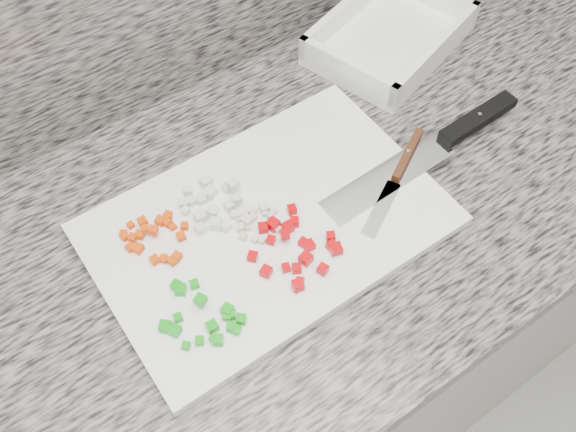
{
  "coord_description": "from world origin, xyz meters",
  "views": [
    {
      "loc": [
        -0.18,
        1.01,
        1.65
      ],
      "look_at": [
        0.1,
        1.41,
        0.94
      ],
      "focal_mm": 40.0,
      "sensor_mm": 36.0,
      "label": 1
    }
  ],
  "objects": [
    {
      "name": "green_pepper_pile",
      "position": [
        -0.07,
        1.35,
        0.92
      ],
      "size": [
        0.1,
        0.11,
        0.02
      ],
      "color": "#10970D",
      "rests_on": "cutting_board"
    },
    {
      "name": "cutting_board",
      "position": [
        0.08,
        1.43,
        0.91
      ],
      "size": [
        0.47,
        0.32,
        0.02
      ],
      "primitive_type": "cube",
      "rotation": [
        0.0,
        0.0,
        -0.0
      ],
      "color": "white",
      "rests_on": "countertop"
    },
    {
      "name": "cabinet",
      "position": [
        0.0,
        1.44,
        0.43
      ],
      "size": [
        3.92,
        0.62,
        0.86
      ],
      "primitive_type": "cube",
      "color": "beige",
      "rests_on": "ground"
    },
    {
      "name": "red_pepper_pile",
      "position": [
        0.08,
        1.37,
        0.92
      ],
      "size": [
        0.12,
        0.12,
        0.02
      ],
      "color": "#BE0206",
      "rests_on": "cutting_board"
    },
    {
      "name": "garlic_pile",
      "position": [
        0.06,
        1.43,
        0.92
      ],
      "size": [
        0.07,
        0.06,
        0.01
      ],
      "color": "beige",
      "rests_on": "cutting_board"
    },
    {
      "name": "chef_knife",
      "position": [
        0.38,
        1.39,
        0.92
      ],
      "size": [
        0.37,
        0.06,
        0.02
      ],
      "rotation": [
        0.0,
        0.0,
        0.03
      ],
      "color": "silver",
      "rests_on": "cutting_board"
    },
    {
      "name": "onion_pile",
      "position": [
        0.03,
        1.49,
        0.92
      ],
      "size": [
        0.11,
        0.11,
        0.02
      ],
      "color": "beige",
      "rests_on": "cutting_board"
    },
    {
      "name": "carrot_pile",
      "position": [
        -0.06,
        1.49,
        0.92
      ],
      "size": [
        0.09,
        0.09,
        0.02
      ],
      "color": "#D73F04",
      "rests_on": "cutting_board"
    },
    {
      "name": "paring_knife",
      "position": [
        0.28,
        1.39,
        0.92
      ],
      "size": [
        0.19,
        0.11,
        0.02
      ],
      "rotation": [
        0.0,
        0.0,
        0.5
      ],
      "color": "silver",
      "rests_on": "cutting_board"
    },
    {
      "name": "tray",
      "position": [
        0.46,
        1.62,
        0.92
      ],
      "size": [
        0.31,
        0.26,
        0.05
      ],
      "rotation": [
        0.0,
        0.0,
        0.29
      ],
      "color": "white",
      "rests_on": "countertop"
    },
    {
      "name": "countertop",
      "position": [
        0.0,
        1.44,
        0.88
      ],
      "size": [
        3.96,
        0.64,
        0.04
      ],
      "primitive_type": "cube",
      "color": "slate",
      "rests_on": "cabinet"
    }
  ]
}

